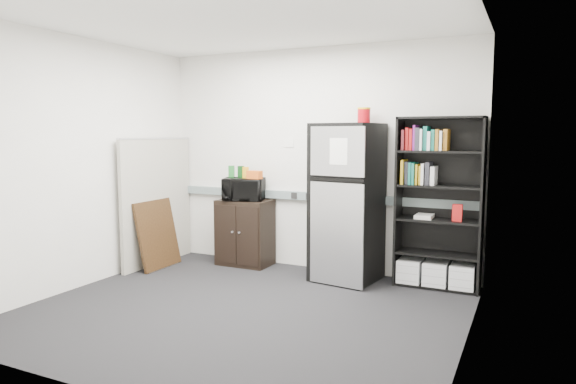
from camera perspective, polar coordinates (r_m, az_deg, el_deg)
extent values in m
plane|color=black|center=(5.02, -5.01, -12.96)|extent=(4.00, 4.00, 0.00)
cube|color=silver|center=(6.31, 2.97, 3.59)|extent=(4.00, 0.02, 2.70)
cube|color=silver|center=(4.11, 19.62, 1.64)|extent=(0.02, 3.50, 2.70)
cube|color=silver|center=(6.02, -21.82, 2.98)|extent=(0.02, 3.50, 2.70)
cube|color=white|center=(4.84, -5.35, 18.74)|extent=(4.00, 3.50, 0.02)
cube|color=slate|center=(6.32, 2.84, -0.50)|extent=(3.92, 0.05, 0.10)
cube|color=white|center=(6.44, 0.07, 5.43)|extent=(0.14, 0.00, 0.10)
cube|color=black|center=(5.83, 12.18, -0.99)|extent=(0.02, 0.34, 1.85)
cube|color=black|center=(5.70, 20.77, -1.44)|extent=(0.02, 0.34, 1.85)
cube|color=black|center=(5.91, 16.67, -1.02)|extent=(0.90, 0.02, 1.85)
cube|color=black|center=(5.70, 16.72, 7.91)|extent=(0.90, 0.34, 0.02)
cube|color=black|center=(5.94, 16.14, -9.90)|extent=(0.85, 0.32, 0.03)
cube|color=black|center=(5.85, 16.25, -6.61)|extent=(0.85, 0.32, 0.03)
cube|color=black|center=(5.78, 16.36, -3.03)|extent=(0.85, 0.32, 0.02)
cube|color=black|center=(5.73, 16.48, 0.62)|extent=(0.85, 0.32, 0.02)
cube|color=black|center=(5.70, 16.60, 4.32)|extent=(0.85, 0.32, 0.02)
cube|color=silver|center=(5.94, 13.42, -8.44)|extent=(0.25, 0.30, 0.25)
cube|color=silver|center=(5.89, 16.12, -8.64)|extent=(0.25, 0.30, 0.25)
cube|color=silver|center=(5.85, 18.85, -8.83)|extent=(0.25, 0.30, 0.25)
cube|color=gray|center=(6.78, -14.33, -1.08)|extent=(0.05, 1.30, 1.60)
cube|color=#B2B2B7|center=(6.72, -14.53, 5.78)|extent=(0.06, 1.30, 0.02)
cube|color=black|center=(6.58, -4.80, -4.49)|extent=(0.67, 0.42, 0.83)
cube|color=black|center=(6.49, -6.97, -4.68)|extent=(0.31, 0.01, 0.73)
cube|color=black|center=(6.32, -4.52, -4.95)|extent=(0.31, 0.01, 0.73)
cylinder|color=#B2B2B7|center=(6.41, -6.22, -4.43)|extent=(0.02, 0.02, 0.02)
cylinder|color=#B2B2B7|center=(6.36, -5.45, -4.51)|extent=(0.02, 0.02, 0.02)
imported|color=black|center=(6.48, -4.93, 0.31)|extent=(0.59, 0.49, 0.28)
cube|color=#1B6124|center=(6.60, -6.30, 2.27)|extent=(0.08, 0.07, 0.15)
cube|color=#0C360F|center=(6.53, -5.25, 2.24)|extent=(0.08, 0.06, 0.15)
cube|color=orange|center=(6.49, -4.75, 2.18)|extent=(0.08, 0.06, 0.14)
cube|color=#CB5114|center=(6.37, -3.74, 1.93)|extent=(0.19, 0.11, 0.10)
cube|color=black|center=(5.87, 6.59, -1.26)|extent=(0.76, 0.76, 1.77)
cube|color=silver|center=(5.49, 5.49, 4.51)|extent=(0.64, 0.11, 0.53)
cube|color=silver|center=(5.59, 5.39, -4.74)|extent=(0.64, 0.11, 1.13)
cube|color=black|center=(5.50, 5.41, 1.38)|extent=(0.64, 0.09, 0.03)
cube|color=white|center=(5.47, 5.63, 4.51)|extent=(0.21, 0.03, 0.28)
cube|color=black|center=(5.81, 6.70, 7.49)|extent=(0.76, 0.76, 0.02)
cylinder|color=#A70710|center=(5.89, 8.43, 8.41)|extent=(0.14, 0.14, 0.18)
cylinder|color=gold|center=(5.89, 8.44, 9.36)|extent=(0.15, 0.15, 0.02)
cube|color=black|center=(6.63, -14.30, -4.51)|extent=(0.21, 0.66, 0.84)
cube|color=beige|center=(6.61, -14.16, -4.53)|extent=(0.15, 0.56, 0.71)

